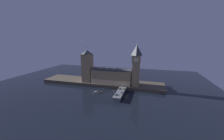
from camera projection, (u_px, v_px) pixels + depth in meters
name	position (u px, v px, depth m)	size (l,w,h in m)	color
ground_plane	(93.00, 91.00, 216.65)	(400.00, 400.00, 0.00)	black
embankment	(102.00, 82.00, 252.70)	(220.00, 42.00, 5.59)	#4C4438
parliament_hall	(112.00, 76.00, 237.43)	(68.56, 24.13, 30.80)	#9E845B
clock_tower	(136.00, 64.00, 216.21)	(13.37, 13.48, 68.33)	#9E845B
victoria_tower	(87.00, 66.00, 243.42)	(16.73, 16.73, 62.72)	#9E845B
bridge	(120.00, 93.00, 199.20)	(11.04, 46.00, 5.77)	slate
car_northbound_lead	(120.00, 89.00, 209.97)	(1.96, 4.70, 1.31)	black
car_northbound_trail	(116.00, 94.00, 187.25)	(2.03, 4.48, 1.59)	#235633
car_southbound_lead	(121.00, 93.00, 194.24)	(1.95, 4.66, 1.49)	silver
car_southbound_trail	(123.00, 89.00, 210.34)	(1.86, 4.39, 1.48)	yellow
pedestrian_near_rail	(114.00, 95.00, 186.78)	(0.38, 0.38, 1.57)	black
pedestrian_mid_walk	(123.00, 91.00, 198.12)	(0.38, 0.38, 1.87)	black
street_lamp_near	(114.00, 92.00, 185.51)	(1.34, 0.60, 6.66)	#2D3333
street_lamp_mid	(124.00, 90.00, 196.55)	(1.34, 0.60, 6.52)	#2D3333
street_lamp_far	(119.00, 85.00, 213.10)	(1.34, 0.60, 7.29)	#2D3333
boat_upstream	(99.00, 92.00, 211.46)	(12.86, 4.81, 3.27)	#B2A893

